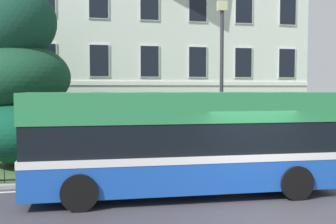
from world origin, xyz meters
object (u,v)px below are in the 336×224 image
object	(u,v)px
single_decker_bus	(184,141)
litter_bin	(295,152)
evergreen_tree	(24,86)
street_lamp_post	(222,72)
georgian_townhouse	(159,50)

from	to	relation	value
single_decker_bus	litter_bin	size ratio (longest dim) A/B	8.03
evergreen_tree	single_decker_bus	distance (m)	7.48
street_lamp_post	litter_bin	size ratio (longest dim) A/B	5.53
street_lamp_post	litter_bin	world-z (taller)	street_lamp_post
georgian_townhouse	litter_bin	xyz separation A→B (m)	(3.48, -10.03, -4.72)
single_decker_bus	evergreen_tree	bearing A→B (deg)	136.31
evergreen_tree	street_lamp_post	xyz separation A→B (m)	(7.40, -2.03, 0.54)
georgian_townhouse	evergreen_tree	size ratio (longest dim) A/B	2.16
street_lamp_post	single_decker_bus	bearing A→B (deg)	-125.55
georgian_townhouse	single_decker_bus	distance (m)	13.28
georgian_townhouse	street_lamp_post	distance (m)	9.66
single_decker_bus	litter_bin	bearing A→B (deg)	28.54
street_lamp_post	litter_bin	xyz separation A→B (m)	(2.81, -0.54, -3.04)
evergreen_tree	single_decker_bus	world-z (taller)	evergreen_tree
single_decker_bus	street_lamp_post	size ratio (longest dim) A/B	1.45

